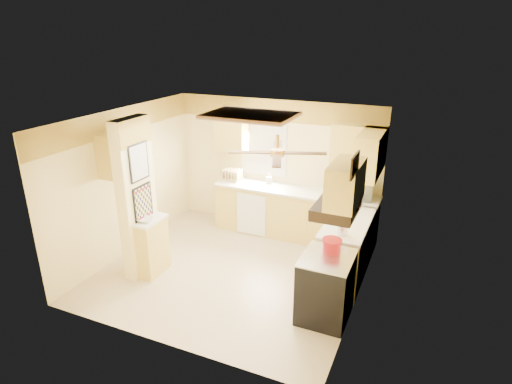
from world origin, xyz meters
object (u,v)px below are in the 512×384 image
at_px(stove, 326,287).
at_px(dutch_oven, 332,245).
at_px(bowl, 145,220).
at_px(microwave, 355,190).
at_px(kettle, 343,228).

height_order(stove, dutch_oven, dutch_oven).
bearing_deg(bowl, dutch_oven, 5.17).
distance_m(stove, microwave, 2.25).
height_order(stove, microwave, microwave).
relative_size(microwave, bowl, 2.48).
height_order(microwave, dutch_oven, microwave).
bearing_deg(microwave, bowl, 29.91).
relative_size(stove, kettle, 4.00).
xyz_separation_m(bowl, dutch_oven, (2.83, 0.26, 0.04)).
distance_m(microwave, kettle, 1.51).
xyz_separation_m(stove, dutch_oven, (0.01, 0.16, 0.54)).
distance_m(stove, kettle, 0.88).
xyz_separation_m(microwave, bowl, (-2.74, -2.25, -0.13)).
bearing_deg(dutch_oven, stove, -92.27).
xyz_separation_m(bowl, kettle, (2.86, 0.75, 0.08)).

